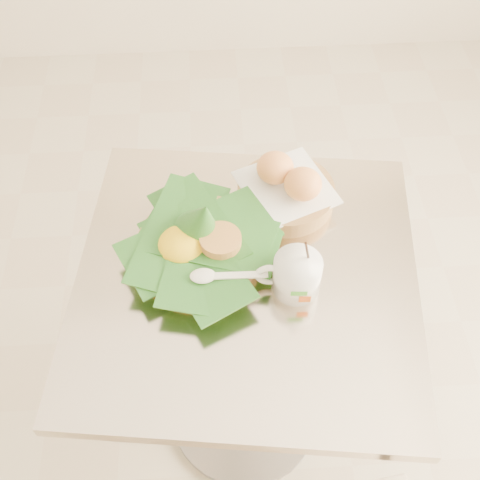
{
  "coord_description": "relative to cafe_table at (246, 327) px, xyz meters",
  "views": [
    {
      "loc": [
        0.09,
        -0.74,
        1.77
      ],
      "look_at": [
        0.14,
        -0.01,
        0.82
      ],
      "focal_mm": 45.0,
      "sensor_mm": 36.0,
      "label": 1
    }
  ],
  "objects": [
    {
      "name": "floor",
      "position": [
        -0.15,
        0.05,
        -0.53
      ],
      "size": [
        3.6,
        3.6,
        0.0
      ],
      "primitive_type": "plane",
      "color": "beige",
      "rests_on": "ground"
    },
    {
      "name": "coffee_mug",
      "position": [
        0.09,
        -0.04,
        0.27
      ],
      "size": [
        0.13,
        0.1,
        0.17
      ],
      "rotation": [
        0.0,
        0.0,
        -0.05
      ],
      "color": "white",
      "rests_on": "cafe_table"
    },
    {
      "name": "rice_basket",
      "position": [
        -0.09,
        0.06,
        0.26
      ],
      "size": [
        0.32,
        0.32,
        0.16
      ],
      "rotation": [
        0.0,
        0.0,
        0.29
      ],
      "color": "#A98548",
      "rests_on": "cafe_table"
    },
    {
      "name": "cafe_table",
      "position": [
        0.0,
        0.0,
        0.0
      ],
      "size": [
        0.78,
        0.78,
        0.75
      ],
      "rotation": [
        0.0,
        0.0,
        -0.13
      ],
      "color": "gray",
      "rests_on": "floor"
    },
    {
      "name": "bread_basket",
      "position": [
        0.1,
        0.2,
        0.26
      ],
      "size": [
        0.24,
        0.24,
        0.11
      ],
      "rotation": [
        0.0,
        0.0,
        -0.39
      ],
      "color": "#A98548",
      "rests_on": "cafe_table"
    }
  ]
}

